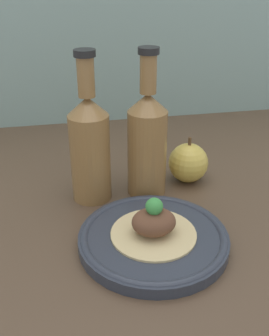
% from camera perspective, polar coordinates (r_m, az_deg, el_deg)
% --- Properties ---
extents(ground_plane, '(1.80, 1.10, 0.04)m').
position_cam_1_polar(ground_plane, '(0.75, 1.18, -8.28)').
color(ground_plane, brown).
extents(plate, '(0.25, 0.25, 0.02)m').
position_cam_1_polar(plate, '(0.67, 2.64, -10.13)').
color(plate, '#2D333D').
rests_on(plate, ground_plane).
extents(plated_food, '(0.14, 0.14, 0.07)m').
position_cam_1_polar(plated_food, '(0.65, 2.69, -8.13)').
color(plated_food, '#D6BC7F').
rests_on(plated_food, plate).
extents(cider_bottle_left, '(0.08, 0.08, 0.29)m').
position_cam_1_polar(cider_bottle_left, '(0.75, -6.51, 3.32)').
color(cider_bottle_left, olive).
rests_on(cider_bottle_left, ground_plane).
extents(cider_bottle_right, '(0.08, 0.08, 0.29)m').
position_cam_1_polar(cider_bottle_right, '(0.77, 1.86, 4.00)').
color(cider_bottle_right, olive).
rests_on(cider_bottle_right, ground_plane).
extents(apple, '(0.08, 0.08, 0.10)m').
position_cam_1_polar(apple, '(0.85, 7.81, 0.76)').
color(apple, gold).
rests_on(apple, ground_plane).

